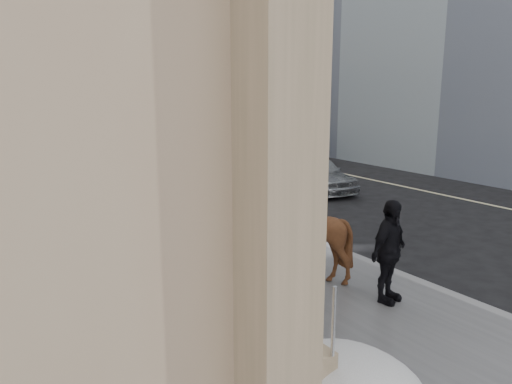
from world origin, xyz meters
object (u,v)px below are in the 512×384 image
pedestrian (389,252)px  car_grey (292,144)px  mounted_horse_right (299,232)px  car_silver (316,173)px  mounted_horse_left (224,218)px

pedestrian → car_grey: 19.51m
pedestrian → car_grey: size_ratio=0.38×
mounted_horse_right → pedestrian: (0.79, -1.66, -0.08)m
mounted_horse_right → pedestrian: size_ratio=1.32×
pedestrian → car_silver: pedestrian is taller
car_silver → car_grey: (4.77, 7.71, 0.06)m
mounted_horse_right → car_grey: bearing=-138.2°
mounted_horse_left → mounted_horse_right: 1.93m
mounted_horse_right → car_grey: size_ratio=0.50×
mounted_horse_right → pedestrian: mounted_horse_right is taller
mounted_horse_right → car_grey: (11.27, 14.79, -0.43)m
mounted_horse_left → pedestrian: size_ratio=1.36×
mounted_horse_left → car_grey: size_ratio=0.51×
mounted_horse_left → mounted_horse_right: mounted_horse_left is taller
car_grey → car_silver: bearing=69.3°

